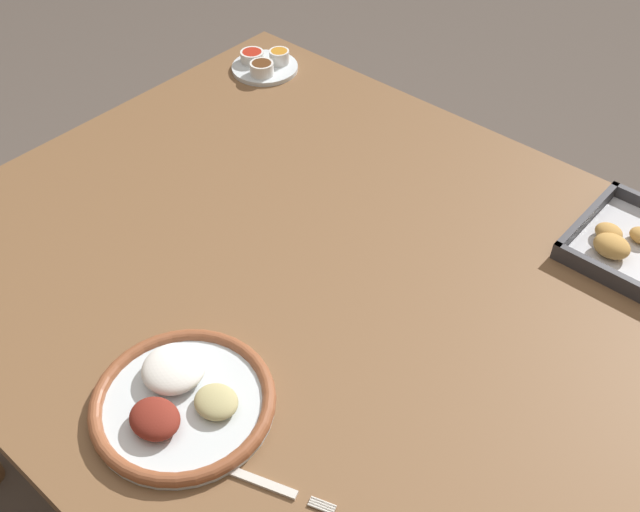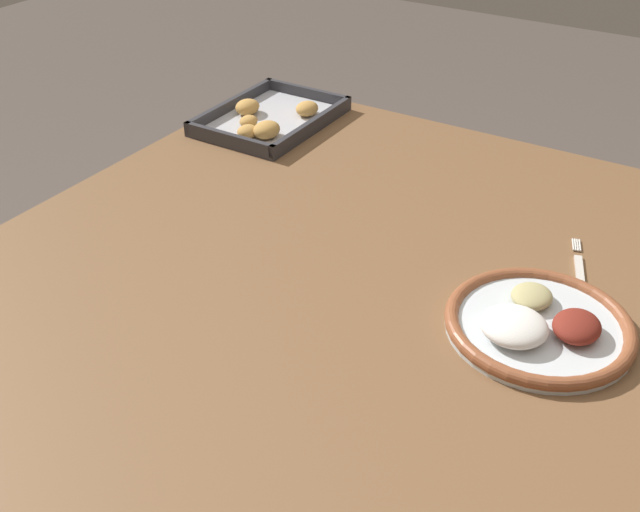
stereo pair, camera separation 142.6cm
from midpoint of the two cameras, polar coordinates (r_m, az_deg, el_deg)
name	(u,v)px [view 1 (the left image)]	position (r m, az deg, el deg)	size (l,w,h in m)	color
ground_plane	(315,485)	(1.62, 19.27, -30.72)	(8.00, 8.00, 0.00)	#564C44
dining_table	(313,299)	(1.05, 27.87, -20.22)	(1.29, 1.08, 0.73)	brown
dinner_plate	(182,400)	(0.82, 25.04, -36.66)	(0.26, 0.26, 0.04)	silver
fork	(257,480)	(0.86, 37.03, -41.77)	(0.19, 0.08, 0.00)	silver
saucer_plate	(264,64)	(1.32, 15.21, 6.81)	(0.15, 0.15, 0.04)	silver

